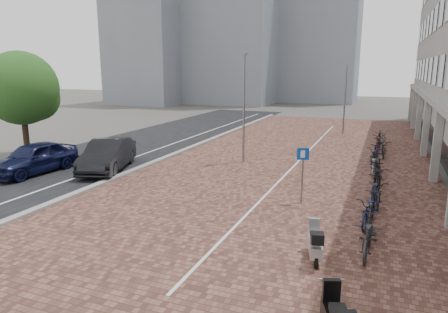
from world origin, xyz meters
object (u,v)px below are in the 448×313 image
Objects in this scene: car_navy at (34,158)px; scooter_front at (315,242)px; parking_sign at (302,167)px; car_dark at (108,155)px.

car_navy is 3.10× the size of scooter_front.
parking_sign reaches higher than scooter_front.
car_navy is 0.95× the size of car_dark.
car_navy is at bearing -167.75° from car_dark.
scooter_front is at bearing -47.13° from car_dark.
parking_sign reaches higher than car_navy.
car_dark is at bearing 34.93° from car_navy.
scooter_front is 4.79m from parking_sign.
scooter_front is (11.51, -6.09, -0.29)m from car_dark.
car_navy is 15.15m from scooter_front.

